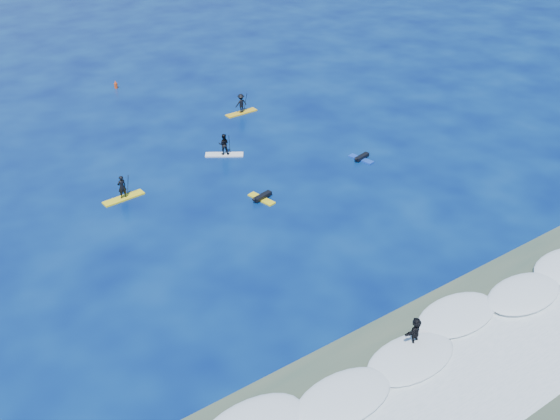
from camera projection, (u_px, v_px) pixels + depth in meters
ground at (322, 234)px, 37.13m from camera, size 160.00×160.00×0.00m
shallow_water at (518, 381)px, 27.34m from camera, size 90.00×13.00×0.01m
breaking_wave at (449, 330)px, 30.14m from camera, size 40.00×6.00×0.30m
whitewater at (499, 368)px, 28.04m from camera, size 34.00×5.00×0.02m
sup_paddler_left at (123, 191)px, 40.27m from camera, size 2.81×0.90×1.94m
sup_paddler_center at (224, 146)px, 45.49m from camera, size 2.71×2.11×1.95m
sup_paddler_right at (241, 105)px, 52.06m from camera, size 2.81×0.77×1.96m
prone_paddler_near at (262, 198)px, 40.42m from camera, size 1.61×2.10×0.42m
prone_paddler_far at (361, 158)px, 45.20m from camera, size 1.55×2.02×0.41m
wave_surfer at (415, 332)px, 28.75m from camera, size 2.20×1.11×1.54m
marker_buoy at (116, 85)px, 57.20m from camera, size 0.31×0.31×0.74m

